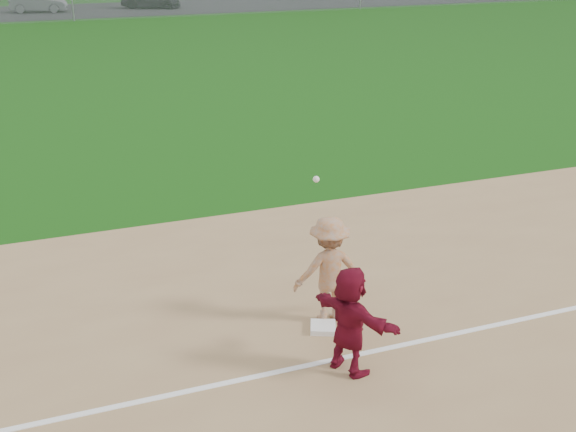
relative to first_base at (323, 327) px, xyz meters
name	(u,v)px	position (x,y,z in m)	size (l,w,h in m)	color
ground	(323,331)	(0.00, 0.00, -0.06)	(160.00, 160.00, 0.00)	#14490E
foul_line	(345,357)	(0.00, -0.80, -0.04)	(60.00, 0.10, 0.01)	white
parking_asphalt	(66,11)	(0.00, 46.00, -0.06)	(120.00, 10.00, 0.01)	black
first_base	(323,327)	(0.00, 0.00, 0.00)	(0.37, 0.37, 0.08)	white
base_runner	(350,320)	(-0.09, -1.08, 0.73)	(1.43, 0.45, 1.54)	maroon
car_mid	(38,3)	(-1.80, 45.83, 0.58)	(1.33, 3.81, 1.25)	#505257
first_base_play	(329,270)	(0.20, 0.28, 0.80)	(1.14, 0.73, 2.37)	gray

